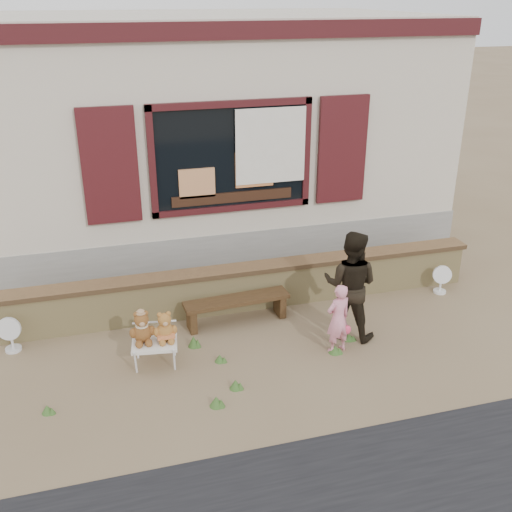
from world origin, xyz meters
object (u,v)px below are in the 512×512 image
object	(u,v)px
bench	(237,305)
child	(338,319)
teddy_bear_right	(165,326)
folding_chair	(155,343)
adult	(350,285)
teddy_bear_left	(142,326)

from	to	relation	value
bench	child	xyz separation A→B (m)	(1.08, -1.08, 0.20)
teddy_bear_right	child	world-z (taller)	child
teddy_bear_right	child	distance (m)	2.21
teddy_bear_right	folding_chair	bearing A→B (deg)	-180.00
folding_chair	adult	distance (m)	2.67
folding_chair	teddy_bear_left	distance (m)	0.29
teddy_bear_right	adult	bearing A→B (deg)	8.60
folding_chair	child	distance (m)	2.36
folding_chair	adult	bearing A→B (deg)	8.15
teddy_bear_left	teddy_bear_right	size ratio (longest dim) A/B	1.07
child	teddy_bear_right	bearing A→B (deg)	-22.35
folding_chair	child	world-z (taller)	child
folding_chair	teddy_bear_left	xyz separation A→B (m)	(-0.14, 0.02, 0.25)
bench	adult	xyz separation A→B (m)	(1.38, -0.74, 0.48)
folding_chair	child	bearing A→B (deg)	-0.16
child	bench	bearing A→B (deg)	-58.96
teddy_bear_right	adult	world-z (taller)	adult
bench	teddy_bear_right	bearing A→B (deg)	-149.54
bench	child	distance (m)	1.54
folding_chair	teddy_bear_right	xyz separation A→B (m)	(0.14, -0.02, 0.24)
bench	teddy_bear_left	distance (m)	1.58
teddy_bear_right	child	xyz separation A→B (m)	(2.19, -0.33, -0.06)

